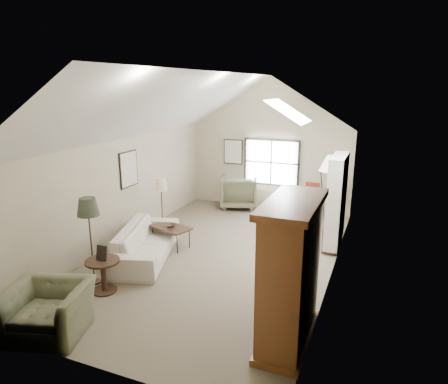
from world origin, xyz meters
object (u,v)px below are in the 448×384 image
at_px(armoire, 290,274).
at_px(side_table, 104,276).
at_px(sofa, 146,242).
at_px(armchair_far, 239,192).
at_px(side_chair, 310,202).
at_px(coffee_table, 171,236).
at_px(armchair_near, 48,310).

distance_m(armoire, side_table, 3.60).
relative_size(armoire, sofa, 0.87).
relative_size(armoire, armchair_far, 1.99).
height_order(sofa, side_chair, side_chair).
bearing_deg(armchair_far, sofa, 63.88).
xyz_separation_m(sofa, coffee_table, (0.18, 0.76, -0.12)).
xyz_separation_m(armoire, sofa, (-3.61, 1.75, -0.73)).
xyz_separation_m(armchair_far, side_table, (-0.49, -5.95, -0.19)).
bearing_deg(armchair_near, sofa, 75.66).
distance_m(coffee_table, side_chair, 4.18).
distance_m(armchair_near, coffee_table, 3.72).
bearing_deg(armchair_near, armoire, 2.28).
distance_m(armoire, armchair_near, 3.75).
distance_m(sofa, side_chair, 4.88).
relative_size(armoire, armchair_near, 1.85).
bearing_deg(side_table, sofa, 93.58).
bearing_deg(coffee_table, armchair_far, 83.63).
relative_size(sofa, side_chair, 2.37).
distance_m(armchair_far, coffee_table, 3.62).
height_order(armchair_near, side_table, armchair_near).
bearing_deg(sofa, coffee_table, -31.28).
relative_size(armchair_near, armchair_far, 1.08).
bearing_deg(sofa, side_chair, -53.64).
distance_m(armchair_far, side_chair, 2.32).
bearing_deg(coffee_table, armoire, -36.19).
bearing_deg(coffee_table, side_chair, 49.87).
bearing_deg(side_table, armoire, -2.47).
bearing_deg(side_table, side_chair, 63.43).
bearing_deg(armoire, armchair_far, 116.38).
bearing_deg(side_chair, sofa, -118.15).
distance_m(armchair_near, side_table, 1.37).
height_order(armchair_near, coffee_table, armchair_near).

